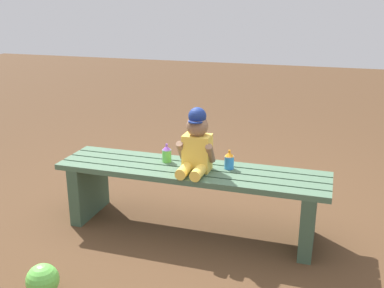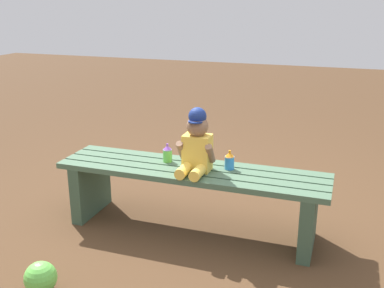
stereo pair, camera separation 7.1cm
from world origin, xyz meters
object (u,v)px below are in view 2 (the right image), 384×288
at_px(park_bench, 191,187).
at_px(sippy_cup_right, 229,160).
at_px(child_figure, 196,144).
at_px(sippy_cup_left, 167,153).
at_px(toy_ball, 41,278).

distance_m(park_bench, sippy_cup_right, 0.31).
height_order(child_figure, sippy_cup_left, child_figure).
distance_m(child_figure, toy_ball, 1.16).
relative_size(park_bench, toy_ball, 10.22).
distance_m(sippy_cup_left, toy_ball, 1.10).
xyz_separation_m(child_figure, sippy_cup_right, (0.19, 0.10, -0.12)).
distance_m(child_figure, sippy_cup_left, 0.28).
bearing_deg(sippy_cup_left, toy_ball, -108.61).
xyz_separation_m(child_figure, sippy_cup_left, (-0.23, 0.10, -0.12)).
distance_m(sippy_cup_left, sippy_cup_right, 0.42).
bearing_deg(sippy_cup_right, toy_ball, -127.73).
xyz_separation_m(park_bench, toy_ball, (-0.51, -0.90, -0.21)).
relative_size(park_bench, sippy_cup_left, 14.03).
distance_m(park_bench, child_figure, 0.31).
distance_m(child_figure, sippy_cup_right, 0.24).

